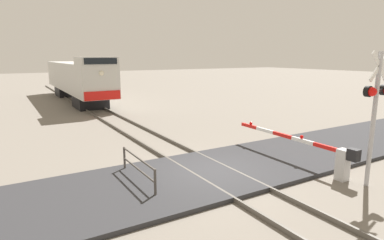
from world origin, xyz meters
name	(u,v)px	position (x,y,z in m)	size (l,w,h in m)	color
ground_plane	(212,174)	(0.00, 0.00, 0.00)	(160.00, 160.00, 0.00)	slate
rail_track_left	(195,176)	(-0.72, 0.00, 0.07)	(0.08, 80.00, 0.15)	#59544C
rail_track_right	(228,168)	(0.72, 0.00, 0.07)	(0.08, 80.00, 0.15)	#59544C
road_surface	(212,172)	(0.00, 0.00, 0.07)	(36.00, 4.47, 0.15)	#2D2D30
locomotive	(77,78)	(0.00, 22.16, 2.14)	(2.72, 17.20, 4.11)	black
crossing_signal	(376,103)	(3.78, -3.50, 2.74)	(1.18, 0.33, 4.36)	#ADADB2
crossing_gate	(324,153)	(3.50, -1.99, 0.76)	(0.36, 5.86, 1.21)	silver
guard_railing	(138,166)	(-2.62, 0.48, 0.62)	(0.08, 2.77, 0.95)	#4C4742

